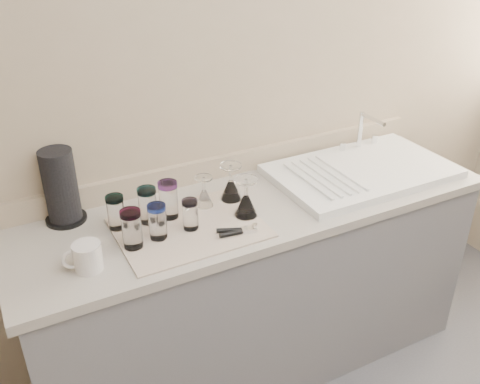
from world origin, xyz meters
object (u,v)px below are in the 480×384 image
white_mug (87,257)px  can_opener (238,231)px  tumbler_purple (168,199)px  tumbler_lavender (190,214)px  goblet_back_right (231,187)px  goblet_back_left (204,196)px  tumbler_magenta (132,229)px  sink_unit (361,170)px  tumbler_blue (158,221)px  paper_towel_roll (61,187)px  tumbler_cyan (148,205)px  tumbler_teal (116,212)px  goblet_front_right (246,203)px

white_mug → can_opener: bearing=-5.2°
tumbler_purple → tumbler_lavender: 0.13m
tumbler_lavender → goblet_back_right: 0.27m
goblet_back_right → goblet_back_left: bearing=178.7°
tumbler_purple → tumbler_magenta: (-0.19, -0.13, -0.00)m
white_mug → tumbler_lavender: bearing=8.9°
sink_unit → white_mug: (-1.29, -0.14, 0.03)m
tumbler_magenta → white_mug: 0.19m
tumbler_blue → paper_towel_roll: paper_towel_roll is taller
tumbler_cyan → white_mug: 0.34m
tumbler_purple → can_opener: (0.18, -0.23, -0.07)m
tumbler_blue → tumbler_teal: bearing=130.0°
can_opener → goblet_front_right: bearing=48.6°
tumbler_purple → can_opener: bearing=-51.8°
can_opener → tumbler_blue: bearing=157.8°
tumbler_cyan → tumbler_purple: tumbler_purple is taller
sink_unit → goblet_back_right: size_ratio=5.16×
tumbler_purple → tumbler_blue: tumbler_purple is taller
tumbler_blue → sink_unit: bearing=4.2°
tumbler_teal → tumbler_magenta: 0.15m
goblet_back_left → sink_unit: bearing=-4.8°
tumbler_cyan → tumbler_lavender: (0.13, -0.12, -0.01)m
tumbler_magenta → goblet_back_right: 0.49m
tumbler_teal → tumbler_lavender: tumbler_teal is taller
tumbler_cyan → tumbler_lavender: size_ratio=1.19×
goblet_back_right → goblet_front_right: goblet_front_right is taller
sink_unit → tumbler_teal: 1.13m
tumbler_teal → can_opener: bearing=-32.7°
tumbler_lavender → tumbler_blue: bearing=-178.9°
sink_unit → goblet_back_right: 0.65m
tumbler_cyan → goblet_back_left: 0.25m
tumbler_teal → tumbler_purple: tumbler_purple is taller
tumbler_cyan → goblet_front_right: bearing=-20.5°
tumbler_lavender → goblet_front_right: 0.23m
tumbler_magenta → can_opener: 0.39m
tumbler_purple → paper_towel_roll: size_ratio=0.51×
tumbler_cyan → tumbler_blue: size_ratio=1.05×
sink_unit → tumbler_blue: bearing=-175.8°
tumbler_cyan → goblet_back_left: tumbler_cyan is taller
sink_unit → tumbler_blue: sink_unit is taller
goblet_back_left → goblet_front_right: bearing=-52.1°
tumbler_lavender → goblet_back_left: (0.12, 0.14, -0.02)m
sink_unit → goblet_back_left: size_ratio=6.31×
can_opener → white_mug: (-0.55, 0.05, 0.03)m
tumbler_blue → tumbler_lavender: 0.13m
tumbler_purple → white_mug: tumbler_purple is taller
tumbler_purple → goblet_front_right: (0.27, -0.13, -0.02)m
tumbler_lavender → goblet_back_right: bearing=29.1°
tumbler_cyan → tumbler_magenta: tumbler_magenta is taller
tumbler_lavender → goblet_back_right: (0.24, 0.13, -0.01)m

